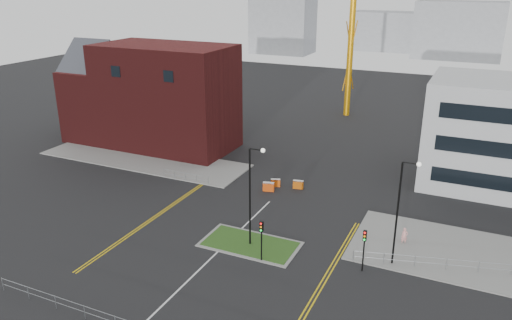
{
  "coord_description": "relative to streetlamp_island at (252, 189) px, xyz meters",
  "views": [
    {
      "loc": [
        18.75,
        -27.05,
        22.25
      ],
      "look_at": [
        -0.93,
        15.61,
        5.0
      ],
      "focal_mm": 35.0,
      "sensor_mm": 36.0,
      "label": 1
    }
  ],
  "objects": [
    {
      "name": "traffic_light_right",
      "position": [
        9.78,
        -0.02,
        -2.85
      ],
      "size": [
        0.28,
        0.33,
        3.65
      ],
      "color": "black",
      "rests_on": "ground"
    },
    {
      "name": "barrier_right",
      "position": [
        -3.22,
        13.01,
        -4.93
      ],
      "size": [
        1.12,
        0.75,
        0.9
      ],
      "color": "#E9560C",
      "rests_on": "ground"
    },
    {
      "name": "pavement_right",
      "position": [
        19.78,
        6.0,
        -5.35
      ],
      "size": [
        24.0,
        10.0,
        0.12
      ],
      "primitive_type": "cube",
      "color": "slate",
      "rests_on": "ground"
    },
    {
      "name": "streetlamp_island",
      "position": [
        0.0,
        0.0,
        0.0
      ],
      "size": [
        1.46,
        0.36,
        9.18
      ],
      "color": "black",
      "rests_on": "ground"
    },
    {
      "name": "yellow_right_a",
      "position": [
        7.28,
        -2.0,
        -5.41
      ],
      "size": [
        0.12,
        20.0,
        0.01
      ],
      "primitive_type": "cube",
      "color": "gold",
      "rests_on": "ground"
    },
    {
      "name": "grass_island",
      "position": [
        -0.22,
        0.0,
        -5.35
      ],
      "size": [
        8.0,
        4.0,
        0.12
      ],
      "primitive_type": "cube",
      "color": "#244818",
      "rests_on": "ground"
    },
    {
      "name": "pavement_left",
      "position": [
        -22.22,
        14.0,
        -5.35
      ],
      "size": [
        28.0,
        8.0,
        0.12
      ],
      "primitive_type": "cube",
      "color": "slate",
      "rests_on": "ground"
    },
    {
      "name": "skyline_a",
      "position": [
        -42.22,
        112.0,
        5.59
      ],
      "size": [
        18.0,
        12.0,
        22.0
      ],
      "primitive_type": "cube",
      "color": "gray",
      "rests_on": "ground"
    },
    {
      "name": "brick_building",
      "position": [
        -25.19,
        20.0,
        1.44
      ],
      "size": [
        24.2,
        10.07,
        14.24
      ],
      "color": "#411010",
      "rests_on": "ground"
    },
    {
      "name": "barrier_left",
      "position": [
        -3.41,
        11.49,
        -4.85
      ],
      "size": [
        1.29,
        0.67,
        1.04
      ],
      "color": "#D4450B",
      "rests_on": "ground"
    },
    {
      "name": "centre_line",
      "position": [
        -2.22,
        -6.0,
        -5.41
      ],
      "size": [
        0.15,
        30.0,
        0.01
      ],
      "primitive_type": "cube",
      "color": "silver",
      "rests_on": "ground"
    },
    {
      "name": "yellow_left_b",
      "position": [
        -10.92,
        2.0,
        -5.41
      ],
      "size": [
        0.12,
        24.0,
        0.01
      ],
      "primitive_type": "cube",
      "color": "gold",
      "rests_on": "ground"
    },
    {
      "name": "island_kerb",
      "position": [
        -0.22,
        0.0,
        -5.37
      ],
      "size": [
        8.6,
        4.6,
        0.08
      ],
      "primitive_type": "cube",
      "color": "slate",
      "rests_on": "ground"
    },
    {
      "name": "ground",
      "position": [
        -2.22,
        -8.0,
        -5.41
      ],
      "size": [
        200.0,
        200.0,
        0.0
      ],
      "primitive_type": "plane",
      "color": "black",
      "rests_on": "ground"
    },
    {
      "name": "yellow_right_b",
      "position": [
        7.58,
        -2.0,
        -5.41
      ],
      "size": [
        0.12,
        20.0,
        0.01
      ],
      "primitive_type": "cube",
      "color": "gold",
      "rests_on": "ground"
    },
    {
      "name": "traffic_light_island",
      "position": [
        1.78,
        -2.02,
        -2.85
      ],
      "size": [
        0.28,
        0.33,
        3.65
      ],
      "color": "black",
      "rests_on": "ground"
    },
    {
      "name": "streetlamp_right_near",
      "position": [
        12.0,
        2.0,
        0.0
      ],
      "size": [
        1.46,
        0.36,
        9.18
      ],
      "color": "black",
      "rests_on": "ground"
    },
    {
      "name": "skyline_b",
      "position": [
        7.78,
        122.0,
        2.59
      ],
      "size": [
        24.0,
        12.0,
        16.0
      ],
      "primitive_type": "cube",
      "color": "gray",
      "rests_on": "ground"
    },
    {
      "name": "skyline_d",
      "position": [
        -10.22,
        132.0,
        0.59
      ],
      "size": [
        30.0,
        12.0,
        12.0
      ],
      "primitive_type": "cube",
      "color": "gray",
      "rests_on": "ground"
    },
    {
      "name": "yellow_left_a",
      "position": [
        -11.22,
        2.0,
        -5.41
      ],
      "size": [
        0.12,
        24.0,
        0.01
      ],
      "primitive_type": "cube",
      "color": "gold",
      "rests_on": "ground"
    },
    {
      "name": "railing_right",
      "position": [
        18.28,
        3.5,
        -4.63
      ],
      "size": [
        19.05,
        5.05,
        1.1
      ],
      "color": "gray",
      "rests_on": "ground"
    },
    {
      "name": "barrier_mid",
      "position": [
        -0.68,
        13.52,
        -4.89
      ],
      "size": [
        1.21,
        0.62,
        0.97
      ],
      "color": "#C6550B",
      "rests_on": "ground"
    },
    {
      "name": "railing_left",
      "position": [
        -13.22,
        10.0,
        -4.67
      ],
      "size": [
        6.05,
        0.05,
        1.1
      ],
      "color": "gray",
      "rests_on": "ground"
    },
    {
      "name": "pedestrian",
      "position": [
        12.12,
        5.79,
        -4.63
      ],
      "size": [
        0.68,
        0.58,
        1.58
      ],
      "primitive_type": "imported",
      "rotation": [
        0.0,
        0.0,
        0.42
      ],
      "color": "pink",
      "rests_on": "ground"
    }
  ]
}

